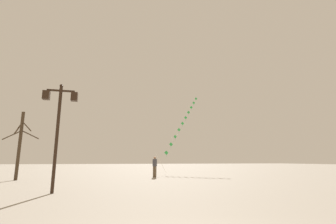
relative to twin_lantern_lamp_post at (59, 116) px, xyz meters
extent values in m
plane|color=gray|center=(3.28, 11.12, -3.33)|extent=(160.00, 160.00, 0.00)
cylinder|color=black|center=(0.00, 0.00, -1.01)|extent=(0.14, 0.14, 4.65)
sphere|color=black|center=(0.00, 0.00, 1.39)|extent=(0.16, 0.16, 0.16)
cube|color=black|center=(0.00, 0.00, 1.16)|extent=(1.19, 0.08, 0.08)
cube|color=black|center=(-0.60, 0.00, 0.91)|extent=(0.28, 0.28, 0.40)
cube|color=beige|center=(-0.60, 0.00, 0.91)|extent=(0.19, 0.19, 0.30)
cube|color=black|center=(0.60, 0.00, 0.91)|extent=(0.28, 0.28, 0.40)
cube|color=beige|center=(0.60, 0.00, 0.91)|extent=(0.19, 0.19, 0.30)
cylinder|color=brown|center=(6.38, 10.33, -3.24)|extent=(0.06, 0.06, 0.18)
cylinder|color=silver|center=(7.16, 11.40, -2.18)|extent=(1.60, 2.15, 1.96)
cylinder|color=silver|center=(8.33, 12.96, -0.75)|extent=(0.77, 1.02, 0.93)
cylinder|color=silver|center=(9.07, 13.96, 0.17)|extent=(0.77, 1.02, 0.93)
cylinder|color=silver|center=(9.81, 14.96, 1.09)|extent=(0.77, 1.02, 0.93)
cylinder|color=silver|center=(10.55, 15.96, 2.00)|extent=(0.77, 1.02, 0.93)
cylinder|color=silver|center=(11.30, 16.97, 2.92)|extent=(0.77, 1.02, 0.93)
cylinder|color=silver|center=(12.04, 17.97, 3.84)|extent=(0.77, 1.02, 0.93)
cylinder|color=silver|center=(12.78, 18.97, 4.76)|extent=(0.77, 1.02, 0.93)
cylinder|color=silver|center=(13.53, 19.97, 5.67)|extent=(0.77, 1.02, 0.93)
cylinder|color=silver|center=(14.27, 20.97, 6.59)|extent=(0.77, 1.02, 0.93)
cube|color=green|center=(7.95, 12.46, -1.21)|extent=(0.39, 0.19, 0.43)
cylinder|color=green|center=(7.95, 12.46, -1.49)|extent=(0.03, 0.04, 0.26)
cube|color=green|center=(8.70, 13.46, -0.29)|extent=(0.36, 0.26, 0.43)
cylinder|color=green|center=(8.70, 13.46, -0.58)|extent=(0.03, 0.03, 0.26)
cube|color=green|center=(9.44, 14.46, 0.63)|extent=(0.29, 0.34, 0.43)
cylinder|color=green|center=(9.44, 14.46, 0.34)|extent=(0.03, 0.03, 0.26)
cube|color=green|center=(10.18, 15.46, 1.55)|extent=(0.34, 0.28, 0.43)
cylinder|color=green|center=(10.18, 15.46, 1.26)|extent=(0.04, 0.04, 0.25)
cube|color=green|center=(10.93, 16.46, 2.46)|extent=(0.31, 0.31, 0.43)
cylinder|color=green|center=(10.93, 16.46, 2.19)|extent=(0.03, 0.03, 0.24)
cube|color=green|center=(11.67, 17.47, 3.38)|extent=(0.36, 0.26, 0.43)
cylinder|color=green|center=(11.67, 17.47, 3.08)|extent=(0.03, 0.03, 0.28)
cube|color=green|center=(12.41, 18.47, 4.30)|extent=(0.38, 0.22, 0.43)
cylinder|color=green|center=(12.41, 18.47, 3.99)|extent=(0.02, 0.02, 0.30)
cube|color=green|center=(13.16, 19.47, 5.22)|extent=(0.36, 0.26, 0.43)
cylinder|color=green|center=(13.16, 19.47, 4.93)|extent=(0.03, 0.03, 0.25)
cube|color=green|center=(13.90, 20.47, 6.13)|extent=(0.36, 0.26, 0.43)
cylinder|color=green|center=(13.90, 20.47, 5.86)|extent=(0.03, 0.04, 0.24)
cube|color=green|center=(14.64, 21.47, 7.05)|extent=(0.32, 0.30, 0.43)
cylinder|color=green|center=(14.64, 21.47, 6.77)|extent=(0.03, 0.03, 0.24)
cube|color=brown|center=(6.14, 9.10, -2.88)|extent=(0.33, 0.36, 0.90)
cube|color=#3F3F47|center=(6.14, 9.10, -2.15)|extent=(0.41, 0.45, 0.60)
sphere|color=tan|center=(6.14, 9.10, -1.73)|extent=(0.22, 0.22, 0.22)
cylinder|color=#3F3F47|center=(6.26, 9.29, -1.98)|extent=(0.29, 0.37, 0.50)
cylinder|color=#423323|center=(-3.98, 8.14, -0.88)|extent=(0.22, 0.22, 4.90)
cylinder|color=#423323|center=(-3.56, 7.81, 0.47)|extent=(0.92, 0.75, 0.83)
cylinder|color=#423323|center=(-4.38, 7.68, -0.21)|extent=(0.89, 1.00, 0.78)
cylinder|color=#423323|center=(-4.29, 8.39, 0.35)|extent=(0.72, 0.62, 0.88)
cylinder|color=#423323|center=(-3.36, 8.06, -0.11)|extent=(1.29, 0.24, 0.67)
camera|label=1|loc=(2.19, -11.57, -1.96)|focal=26.02mm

